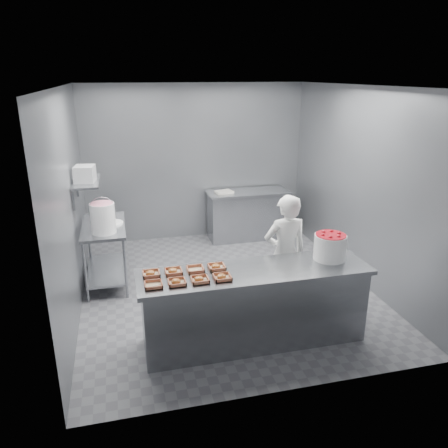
{
  "coord_description": "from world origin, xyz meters",
  "views": [
    {
      "loc": [
        -1.38,
        -5.52,
        2.95
      ],
      "look_at": [
        -0.07,
        -0.2,
        1.05
      ],
      "focal_mm": 35.0,
      "sensor_mm": 36.0,
      "label": 1
    }
  ],
  "objects_px": {
    "tray_3": "(222,277)",
    "appliance": "(85,174)",
    "service_counter": "(254,306)",
    "back_counter": "(248,215)",
    "tray_6": "(195,269)",
    "glaze_bucket": "(103,217)",
    "tray_1": "(177,282)",
    "tray_5": "(173,271)",
    "tray_0": "(153,285)",
    "strawberry_tub": "(330,246)",
    "tray_4": "(151,273)",
    "tray_7": "(217,267)",
    "worker": "(285,254)",
    "prep_table": "(105,245)",
    "tray_2": "(200,279)"
  },
  "relations": [
    {
      "from": "service_counter",
      "to": "tray_5",
      "type": "xyz_separation_m",
      "value": [
        -0.89,
        0.13,
        0.47
      ]
    },
    {
      "from": "service_counter",
      "to": "tray_6",
      "type": "distance_m",
      "value": 0.8
    },
    {
      "from": "tray_0",
      "to": "strawberry_tub",
      "type": "relative_size",
      "value": 0.51
    },
    {
      "from": "tray_6",
      "to": "tray_4",
      "type": "bearing_deg",
      "value": -180.0
    },
    {
      "from": "service_counter",
      "to": "worker",
      "type": "relative_size",
      "value": 1.67
    },
    {
      "from": "tray_5",
      "to": "tray_3",
      "type": "bearing_deg",
      "value": -28.65
    },
    {
      "from": "prep_table",
      "to": "appliance",
      "type": "distance_m",
      "value": 1.1
    },
    {
      "from": "tray_1",
      "to": "glaze_bucket",
      "type": "distance_m",
      "value": 1.91
    },
    {
      "from": "tray_6",
      "to": "tray_0",
      "type": "bearing_deg",
      "value": -151.35
    },
    {
      "from": "tray_0",
      "to": "worker",
      "type": "relative_size",
      "value": 0.12
    },
    {
      "from": "back_counter",
      "to": "tray_6",
      "type": "bearing_deg",
      "value": -116.32
    },
    {
      "from": "prep_table",
      "to": "worker",
      "type": "height_order",
      "value": "worker"
    },
    {
      "from": "glaze_bucket",
      "to": "appliance",
      "type": "relative_size",
      "value": 1.74
    },
    {
      "from": "tray_7",
      "to": "tray_5",
      "type": "bearing_deg",
      "value": 180.0
    },
    {
      "from": "worker",
      "to": "tray_7",
      "type": "bearing_deg",
      "value": 22.67
    },
    {
      "from": "tray_4",
      "to": "tray_7",
      "type": "xyz_separation_m",
      "value": [
        0.72,
        0.0,
        0.0
      ]
    },
    {
      "from": "worker",
      "to": "prep_table",
      "type": "bearing_deg",
      "value": -33.57
    },
    {
      "from": "prep_table",
      "to": "back_counter",
      "type": "distance_m",
      "value": 2.87
    },
    {
      "from": "tray_2",
      "to": "glaze_bucket",
      "type": "distance_m",
      "value": 2.02
    },
    {
      "from": "tray_3",
      "to": "tray_4",
      "type": "distance_m",
      "value": 0.77
    },
    {
      "from": "service_counter",
      "to": "tray_3",
      "type": "distance_m",
      "value": 0.63
    },
    {
      "from": "service_counter",
      "to": "tray_6",
      "type": "height_order",
      "value": "tray_6"
    },
    {
      "from": "tray_4",
      "to": "glaze_bucket",
      "type": "bearing_deg",
      "value": 108.75
    },
    {
      "from": "tray_4",
      "to": "tray_6",
      "type": "relative_size",
      "value": 1.0
    },
    {
      "from": "tray_3",
      "to": "back_counter",
      "type": "bearing_deg",
      "value": 68.89
    },
    {
      "from": "tray_0",
      "to": "tray_6",
      "type": "relative_size",
      "value": 1.0
    },
    {
      "from": "tray_2",
      "to": "tray_4",
      "type": "relative_size",
      "value": 1.0
    },
    {
      "from": "worker",
      "to": "strawberry_tub",
      "type": "bearing_deg",
      "value": 120.45
    },
    {
      "from": "tray_1",
      "to": "tray_3",
      "type": "relative_size",
      "value": 1.0
    },
    {
      "from": "tray_4",
      "to": "appliance",
      "type": "xyz_separation_m",
      "value": [
        -0.69,
        1.72,
        0.75
      ]
    },
    {
      "from": "back_counter",
      "to": "tray_6",
      "type": "distance_m",
      "value": 3.51
    },
    {
      "from": "tray_1",
      "to": "tray_5",
      "type": "height_order",
      "value": "same"
    },
    {
      "from": "appliance",
      "to": "glaze_bucket",
      "type": "bearing_deg",
      "value": -43.19
    },
    {
      "from": "prep_table",
      "to": "tray_7",
      "type": "distance_m",
      "value": 2.23
    },
    {
      "from": "prep_table",
      "to": "tray_5",
      "type": "distance_m",
      "value": 2.0
    },
    {
      "from": "prep_table",
      "to": "appliance",
      "type": "height_order",
      "value": "appliance"
    },
    {
      "from": "tray_3",
      "to": "appliance",
      "type": "relative_size",
      "value": 0.65
    },
    {
      "from": "tray_4",
      "to": "appliance",
      "type": "bearing_deg",
      "value": 111.94
    },
    {
      "from": "tray_7",
      "to": "worker",
      "type": "relative_size",
      "value": 0.12
    },
    {
      "from": "prep_table",
      "to": "tray_5",
      "type": "relative_size",
      "value": 6.4
    },
    {
      "from": "tray_5",
      "to": "tray_6",
      "type": "distance_m",
      "value": 0.24
    },
    {
      "from": "service_counter",
      "to": "tray_5",
      "type": "height_order",
      "value": "tray_5"
    },
    {
      "from": "appliance",
      "to": "tray_6",
      "type": "bearing_deg",
      "value": -47.63
    },
    {
      "from": "prep_table",
      "to": "worker",
      "type": "distance_m",
      "value": 2.62
    },
    {
      "from": "back_counter",
      "to": "strawberry_tub",
      "type": "relative_size",
      "value": 4.07
    },
    {
      "from": "back_counter",
      "to": "tray_5",
      "type": "xyz_separation_m",
      "value": [
        -1.79,
        -3.12,
        0.47
      ]
    },
    {
      "from": "back_counter",
      "to": "tray_6",
      "type": "height_order",
      "value": "tray_6"
    },
    {
      "from": "glaze_bucket",
      "to": "appliance",
      "type": "height_order",
      "value": "appliance"
    },
    {
      "from": "service_counter",
      "to": "tray_4",
      "type": "distance_m",
      "value": 1.23
    },
    {
      "from": "service_counter",
      "to": "tray_7",
      "type": "bearing_deg",
      "value": 162.07
    }
  ]
}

